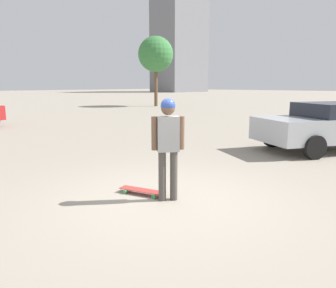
# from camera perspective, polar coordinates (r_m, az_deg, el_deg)

# --- Properties ---
(ground_plane) EXTENTS (220.00, 220.00, 0.00)m
(ground_plane) POSITION_cam_1_polar(r_m,az_deg,el_deg) (5.77, -0.00, -9.70)
(ground_plane) COLOR gray
(person) EXTENTS (0.39, 0.46, 1.76)m
(person) POSITION_cam_1_polar(r_m,az_deg,el_deg) (5.50, -0.00, 1.00)
(person) COLOR #4C4742
(person) RESTS_ON ground_plane
(skateboard) EXTENTS (0.91, 0.44, 0.09)m
(skateboard) POSITION_cam_1_polar(r_m,az_deg,el_deg) (6.04, -4.50, -8.11)
(skateboard) COLOR #A5332D
(skateboard) RESTS_ON ground_plane
(car_parked_near) EXTENTS (3.94, 4.90, 1.44)m
(car_parked_near) POSITION_cam_1_polar(r_m,az_deg,el_deg) (11.17, 26.71, 2.96)
(car_parked_near) COLOR #ADB2B7
(car_parked_near) RESTS_ON ground_plane
(building_block_distant) EXTENTS (8.97, 14.71, 24.49)m
(building_block_distant) POSITION_cam_1_polar(r_m,az_deg,el_deg) (93.37, 2.11, 16.60)
(building_block_distant) COLOR slate
(building_block_distant) RESTS_ON ground_plane
(tree_distant) EXTENTS (3.20, 3.20, 6.31)m
(tree_distant) POSITION_cam_1_polar(r_m,az_deg,el_deg) (30.84, -2.16, 15.32)
(tree_distant) COLOR brown
(tree_distant) RESTS_ON ground_plane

